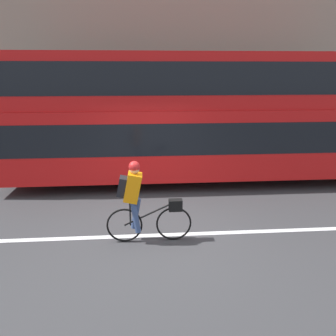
% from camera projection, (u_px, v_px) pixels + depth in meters
% --- Properties ---
extents(ground_plane, '(80.00, 80.00, 0.00)m').
position_uv_depth(ground_plane, '(153.00, 231.00, 6.86)').
color(ground_plane, '#38383A').
extents(road_center_line, '(50.00, 0.14, 0.01)m').
position_uv_depth(road_center_line, '(153.00, 235.00, 6.68)').
color(road_center_line, silver).
rests_on(road_center_line, ground_plane).
extents(sidewalk_curb, '(60.00, 1.80, 0.10)m').
position_uv_depth(sidewalk_curb, '(148.00, 158.00, 12.33)').
color(sidewalk_curb, '#A8A399').
rests_on(sidewalk_curb, ground_plane).
extents(building_facade, '(60.00, 0.30, 7.80)m').
position_uv_depth(building_facade, '(146.00, 52.00, 12.23)').
color(building_facade, gray).
rests_on(building_facade, ground_plane).
extents(bus, '(10.81, 2.44, 3.69)m').
position_uv_depth(bus, '(194.00, 112.00, 9.49)').
color(bus, black).
rests_on(bus, ground_plane).
extents(cyclist_on_bike, '(1.66, 0.32, 1.64)m').
position_uv_depth(cyclist_on_bike, '(140.00, 199.00, 6.22)').
color(cyclist_on_bike, black).
rests_on(cyclist_on_bike, ground_plane).
extents(street_sign_post, '(0.36, 0.09, 2.65)m').
position_uv_depth(street_sign_post, '(42.00, 119.00, 11.53)').
color(street_sign_post, '#59595B').
rests_on(street_sign_post, sidewalk_curb).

